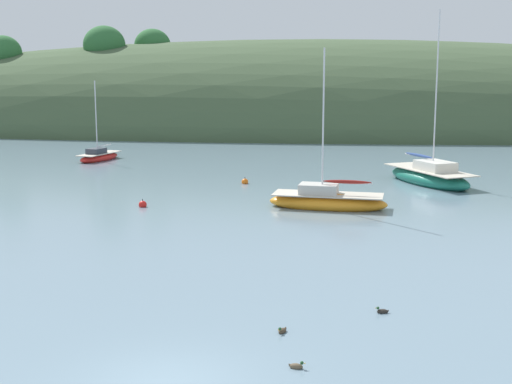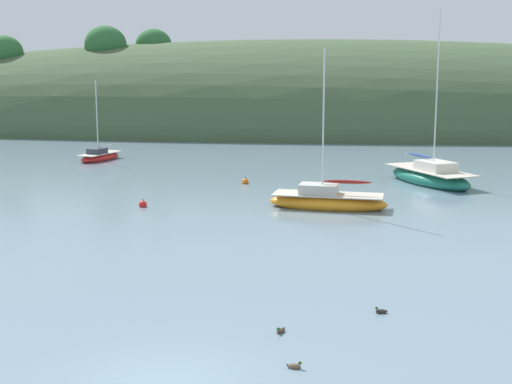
% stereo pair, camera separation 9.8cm
% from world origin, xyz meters
% --- Properties ---
extents(far_shoreline_hill, '(150.00, 36.00, 24.29)m').
position_xyz_m(far_shoreline_hill, '(-0.02, 74.15, 0.03)').
color(far_shoreline_hill, '#425638').
rests_on(far_shoreline_hill, ground).
extents(sailboat_teal_outer, '(2.88, 5.20, 6.78)m').
position_xyz_m(sailboat_teal_outer, '(-15.49, 40.85, 0.32)').
color(sailboat_teal_outer, red).
rests_on(sailboat_teal_outer, ground).
extents(sailboat_grey_yawl, '(5.99, 8.31, 11.50)m').
position_xyz_m(sailboat_grey_yawl, '(10.33, 31.31, 0.47)').
color(sailboat_grey_yawl, '#196B56').
rests_on(sailboat_grey_yawl, ground).
extents(sailboat_orange_cutter, '(6.65, 2.93, 8.79)m').
position_xyz_m(sailboat_orange_cutter, '(3.64, 22.24, 0.40)').
color(sailboat_orange_cutter, orange).
rests_on(sailboat_orange_cutter, ground).
extents(mooring_buoy_channel, '(0.44, 0.44, 0.54)m').
position_xyz_m(mooring_buoy_channel, '(-6.42, 21.45, 0.12)').
color(mooring_buoy_channel, red).
rests_on(mooring_buoy_channel, ground).
extents(mooring_buoy_inner, '(0.44, 0.44, 0.54)m').
position_xyz_m(mooring_buoy_inner, '(-1.82, 29.99, 0.12)').
color(mooring_buoy_inner, orange).
rests_on(mooring_buoy_inner, ground).
extents(duck_straggler, '(0.43, 0.23, 0.24)m').
position_xyz_m(duck_straggler, '(3.03, 1.41, 0.05)').
color(duck_straggler, brown).
rests_on(duck_straggler, ground).
extents(duck_lead, '(0.31, 0.41, 0.24)m').
position_xyz_m(duck_lead, '(2.51, 3.76, 0.05)').
color(duck_lead, '#473828').
rests_on(duck_lead, ground).
extents(duck_lone_right, '(0.43, 0.21, 0.24)m').
position_xyz_m(duck_lone_right, '(5.45, 5.72, 0.05)').
color(duck_lone_right, '#2D2823').
rests_on(duck_lone_right, ground).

